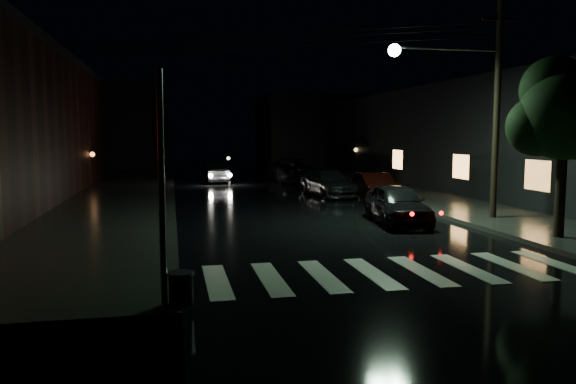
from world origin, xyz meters
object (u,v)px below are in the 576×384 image
oncoming_car (215,173)px  parked_car_a (397,204)px  parked_car_b (375,187)px  parked_car_d (293,170)px  parked_car_c (328,183)px

oncoming_car → parked_car_a: bearing=101.3°
parked_car_b → oncoming_car: 13.69m
parked_car_b → parked_car_d: size_ratio=0.72×
parked_car_a → parked_car_c: size_ratio=0.88×
parked_car_a → parked_car_c: bearing=95.8°
parked_car_d → oncoming_car: parked_car_d is taller
parked_car_a → oncoming_car: bearing=111.7°
parked_car_a → parked_car_c: parked_car_a is taller
parked_car_c → oncoming_car: size_ratio=1.19×
parked_car_a → parked_car_b: (1.68, 6.71, -0.04)m
parked_car_b → oncoming_car: parked_car_b is taller
parked_car_a → oncoming_car: (-5.12, 18.59, -0.06)m
parked_car_c → oncoming_car: bearing=111.4°
parked_car_b → parked_car_c: bearing=126.4°
parked_car_d → parked_car_a: bearing=-92.2°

